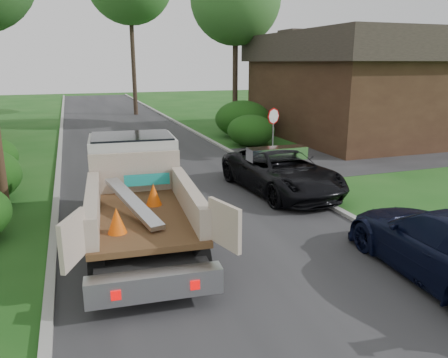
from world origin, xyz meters
name	(u,v)px	position (x,y,z in m)	size (l,w,h in m)	color
ground	(236,257)	(0.00, 0.00, 0.00)	(120.00, 120.00, 0.00)	#194D16
road	(156,165)	(0.00, 10.00, 0.00)	(8.00, 90.00, 0.02)	#28282B
side_street	(393,152)	(12.00, 9.00, 0.01)	(16.00, 7.00, 0.02)	#28282B
curb_left	(58,172)	(-4.10, 10.00, 0.06)	(0.20, 90.00, 0.12)	#9E9E99
curb_right	(242,158)	(4.10, 10.00, 0.06)	(0.20, 90.00, 0.12)	#9E9E99
stop_sign	(273,123)	(5.20, 9.00, 1.78)	(0.71, 0.32, 2.48)	slate
house_right	(355,84)	(13.00, 14.00, 3.16)	(9.72, 12.96, 6.20)	#382117
hedge_right_a	(251,130)	(5.80, 13.00, 0.85)	(2.60, 2.60, 1.70)	#12440F
hedge_right_b	(243,119)	(6.50, 16.00, 1.10)	(3.38, 3.38, 2.21)	#12440F
flatbed_truck	(137,185)	(-1.94, 2.27, 1.34)	(3.18, 6.70, 2.47)	black
black_pickup	(281,171)	(3.40, 4.50, 0.75)	(2.50, 5.42, 1.51)	black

